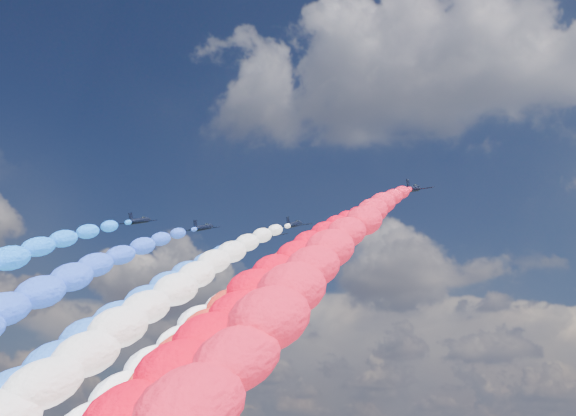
% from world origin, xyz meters
% --- Properties ---
extents(jet_0, '(8.46, 11.13, 5.83)m').
position_xyz_m(jet_0, '(-30.95, -4.83, 97.36)').
color(jet_0, black).
extents(jet_1, '(7.96, 10.77, 5.83)m').
position_xyz_m(jet_1, '(-20.39, 4.63, 97.36)').
color(jet_1, black).
extents(trail_1, '(7.09, 95.90, 55.25)m').
position_xyz_m(trail_1, '(-20.39, -43.98, 71.74)').
color(trail_1, blue).
extents(jet_2, '(8.10, 10.87, 5.83)m').
position_xyz_m(jet_2, '(-8.34, 15.00, 97.36)').
color(jet_2, black).
extents(trail_2, '(7.09, 95.90, 55.25)m').
position_xyz_m(trail_2, '(-8.34, -33.60, 71.74)').
color(trail_2, blue).
extents(jet_3, '(7.96, 10.78, 5.83)m').
position_xyz_m(jet_3, '(-0.63, 9.56, 97.36)').
color(jet_3, black).
extents(trail_3, '(7.09, 95.90, 55.25)m').
position_xyz_m(trail_3, '(-0.63, -39.04, 71.74)').
color(trail_3, white).
extents(jet_4, '(8.07, 10.86, 5.83)m').
position_xyz_m(jet_4, '(0.52, 24.17, 97.36)').
color(jet_4, black).
extents(trail_4, '(7.09, 95.90, 55.25)m').
position_xyz_m(trail_4, '(0.52, -24.43, 71.74)').
color(trail_4, white).
extents(jet_5, '(8.28, 11.00, 5.83)m').
position_xyz_m(jet_5, '(10.35, 13.99, 97.36)').
color(jet_5, black).
extents(trail_5, '(7.09, 95.90, 55.25)m').
position_xyz_m(trail_5, '(10.35, -34.61, 71.74)').
color(trail_5, red).
extents(jet_6, '(8.57, 11.21, 5.83)m').
position_xyz_m(jet_6, '(18.11, 4.42, 97.36)').
color(jet_6, black).
extents(trail_6, '(7.09, 95.90, 55.25)m').
position_xyz_m(trail_6, '(18.11, -44.18, 71.74)').
color(trail_6, red).
extents(jet_7, '(8.43, 11.11, 5.83)m').
position_xyz_m(jet_7, '(28.58, -4.16, 97.36)').
color(jet_7, black).
extents(trail_7, '(7.09, 95.90, 55.25)m').
position_xyz_m(trail_7, '(28.58, -52.76, 71.74)').
color(trail_7, red).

